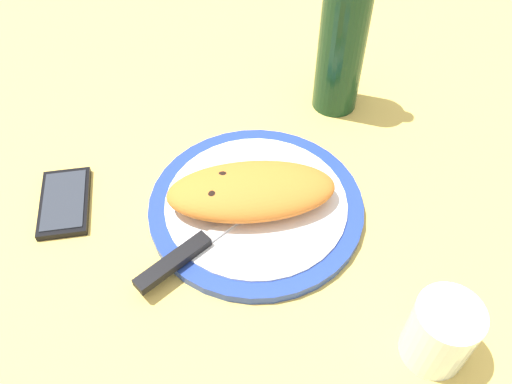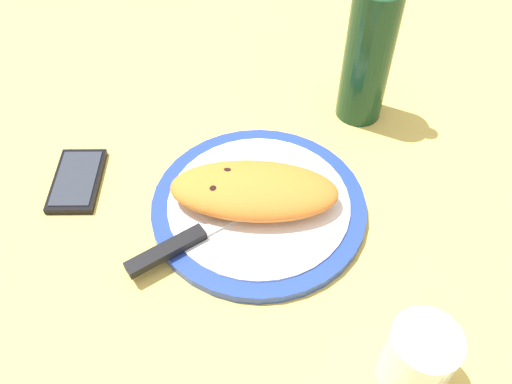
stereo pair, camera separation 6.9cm
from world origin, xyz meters
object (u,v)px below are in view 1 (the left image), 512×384
object	(u,v)px
plate	(256,206)
water_glass	(439,335)
wine_bottle	(343,38)
knife	(191,249)
fork	(238,170)
smartphone	(65,202)
calzone	(251,190)

from	to	relation	value
plate	water_glass	size ratio (longest dim) A/B	3.33
wine_bottle	knife	bearing A→B (deg)	47.37
knife	fork	bearing A→B (deg)	-120.19
smartphone	wine_bottle	size ratio (longest dim) A/B	0.38
calzone	smartphone	bearing A→B (deg)	-9.99
knife	calzone	bearing A→B (deg)	-140.19
plate	fork	bearing A→B (deg)	-74.53
calzone	water_glass	distance (cm)	28.68
knife	wine_bottle	xyz separation A→B (cm)	(-24.98, -27.13, 10.08)
fork	water_glass	distance (cm)	34.05
smartphone	wine_bottle	xyz separation A→B (cm)	(-41.78, -15.65, 11.73)
smartphone	water_glass	size ratio (longest dim) A/B	1.34
calzone	smartphone	distance (cm)	25.87
plate	fork	xyz separation A→B (cm)	(1.66, -5.99, 1.09)
plate	wine_bottle	world-z (taller)	wine_bottle
plate	calzone	xyz separation A→B (cm)	(0.65, -0.24, 3.22)
water_glass	wine_bottle	bearing A→B (deg)	-89.24
smartphone	water_glass	bearing A→B (deg)	147.04
calzone	plate	bearing A→B (deg)	159.90
fork	wine_bottle	xyz separation A→B (cm)	(-17.54, -14.34, 10.39)
fork	knife	size ratio (longest dim) A/B	0.75
fork	water_glass	world-z (taller)	water_glass
calzone	water_glass	bearing A→B (deg)	126.62
calzone	smartphone	xyz separation A→B (cm)	(25.25, -4.45, -3.47)
wine_bottle	smartphone	bearing A→B (deg)	20.53
knife	wine_bottle	size ratio (longest dim) A/B	0.65
water_glass	wine_bottle	size ratio (longest dim) A/B	0.28
calzone	knife	distance (cm)	11.15
calzone	fork	size ratio (longest dim) A/B	1.51
calzone	wine_bottle	bearing A→B (deg)	-129.45
fork	water_glass	size ratio (longest dim) A/B	1.72
calzone	fork	bearing A→B (deg)	-80.08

